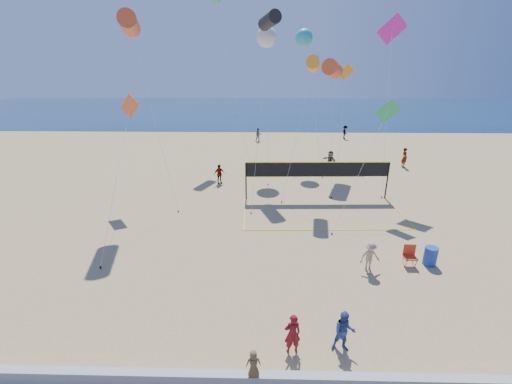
{
  "coord_description": "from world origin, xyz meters",
  "views": [
    {
      "loc": [
        -1.03,
        -10.37,
        9.01
      ],
      "look_at": [
        -1.32,
        2.0,
        4.34
      ],
      "focal_mm": 24.0,
      "sensor_mm": 36.0,
      "label": 1
    }
  ],
  "objects_px": {
    "camp_chair": "(410,254)",
    "volleyball_net": "(317,173)",
    "woman": "(292,334)",
    "trash_barrel": "(430,256)"
  },
  "relations": [
    {
      "from": "camp_chair",
      "to": "volleyball_net",
      "type": "bearing_deg",
      "value": 113.48
    },
    {
      "from": "volleyball_net",
      "to": "woman",
      "type": "bearing_deg",
      "value": -102.94
    },
    {
      "from": "camp_chair",
      "to": "woman",
      "type": "bearing_deg",
      "value": -135.1
    },
    {
      "from": "volleyball_net",
      "to": "camp_chair",
      "type": "bearing_deg",
      "value": -71.03
    },
    {
      "from": "trash_barrel",
      "to": "woman",
      "type": "bearing_deg",
      "value": -141.83
    },
    {
      "from": "camp_chair",
      "to": "volleyball_net",
      "type": "xyz_separation_m",
      "value": [
        -3.22,
        8.47,
        1.29
      ]
    },
    {
      "from": "woman",
      "to": "volleyball_net",
      "type": "relative_size",
      "value": 0.15
    },
    {
      "from": "woman",
      "to": "volleyball_net",
      "type": "distance_m",
      "value": 14.17
    },
    {
      "from": "camp_chair",
      "to": "trash_barrel",
      "type": "distance_m",
      "value": 1.04
    },
    {
      "from": "woman",
      "to": "camp_chair",
      "type": "xyz_separation_m",
      "value": [
        5.94,
        5.39,
        -0.17
      ]
    }
  ]
}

